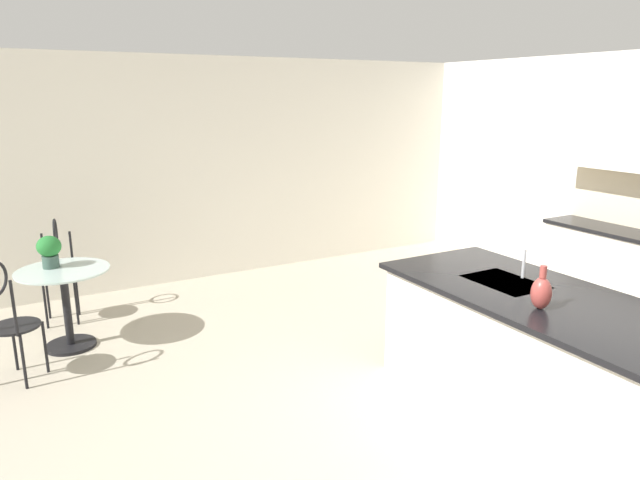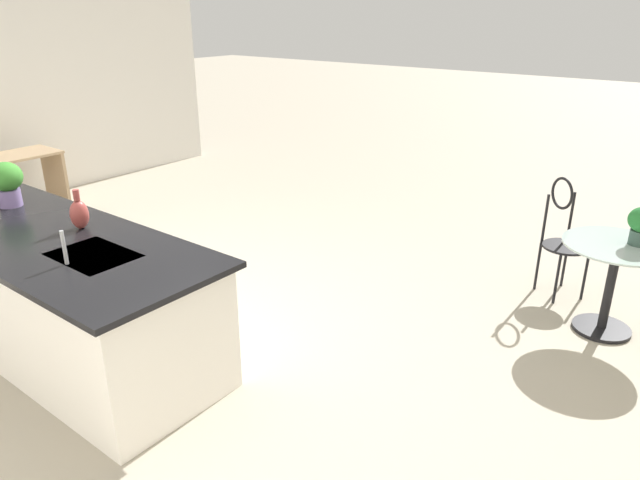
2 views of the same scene
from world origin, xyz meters
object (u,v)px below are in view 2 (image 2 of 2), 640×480
object	(u,v)px
vase_on_counter	(79,214)
bistro_table	(611,279)
writing_desk	(8,175)
potted_plant_counter_far	(6,181)
chair_by_island	(563,232)

from	to	relation	value
vase_on_counter	bistro_table	bearing A→B (deg)	-140.23
writing_desk	vase_on_counter	world-z (taller)	vase_on_counter
writing_desk	potted_plant_counter_far	size ratio (longest dim) A/B	3.36
chair_by_island	potted_plant_counter_far	world-z (taller)	potted_plant_counter_far
writing_desk	potted_plant_counter_far	world-z (taller)	potted_plant_counter_far
chair_by_island	writing_desk	size ratio (longest dim) A/B	0.87
chair_by_island	writing_desk	distance (m)	6.25
chair_by_island	potted_plant_counter_far	bearing A→B (deg)	41.74
bistro_table	writing_desk	size ratio (longest dim) A/B	0.67
bistro_table	writing_desk	world-z (taller)	same
chair_by_island	vase_on_counter	size ratio (longest dim) A/B	3.62
chair_by_island	vase_on_counter	xyz separation A→B (m)	(2.53, 2.99, 0.46)
writing_desk	vase_on_counter	size ratio (longest dim) A/B	4.17
chair_by_island	vase_on_counter	world-z (taller)	vase_on_counter
bistro_table	chair_by_island	size ratio (longest dim) A/B	0.77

